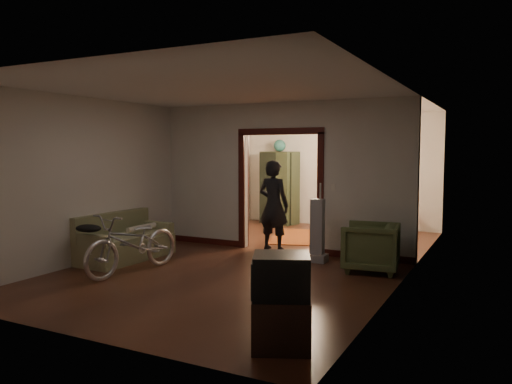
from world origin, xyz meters
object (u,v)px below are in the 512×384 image
Objects in this scene: person at (273,205)px; desk at (380,217)px; sofa at (126,236)px; armchair at (371,247)px; locker at (280,188)px; bicycle at (133,243)px.

desk is (1.32, 3.15, -0.52)m from person.
person is (1.95, 1.92, 0.46)m from sofa.
locker is (-3.41, 4.04, 0.55)m from armchair.
locker reaches higher than desk.
desk is at bearing 58.95° from sofa.
person is at bearing -118.94° from armchair.
armchair is 5.31m from locker.
desk is at bearing 14.96° from locker.
desk is (2.50, 5.76, -0.14)m from bicycle.
sofa reaches higher than desk.
bicycle is at bearing -131.90° from desk.
locker reaches higher than bicycle.
sofa is at bearing -141.28° from desk.
person is 3.47m from locker.
armchair is at bearing 35.78° from bicycle.
locker is 2.71m from desk.
bicycle is 2.15× the size of armchair.
sofa is 1.92× the size of desk.
sofa is 1.04m from bicycle.
person is 3.45m from desk.
armchair is 0.49× the size of person.
person is at bearing 46.38° from sofa.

